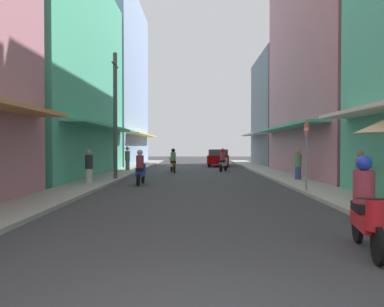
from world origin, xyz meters
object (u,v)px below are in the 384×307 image
pedestrian_foreground (360,175)px  pedestrian_midway (127,157)px  pedestrian_far (298,165)px  utility_pole (115,115)px  motorbike_orange (173,162)px  street_sign_no_entry (306,146)px  motorbike_red (366,209)px  motorbike_blue (141,169)px  parked_car (219,158)px  pedestrian_crossing (89,167)px  motorbike_silver (223,161)px

pedestrian_foreground → pedestrian_midway: pedestrian_midway is taller
pedestrian_far → utility_pole: utility_pole is taller
motorbike_orange → street_sign_no_entry: size_ratio=0.67×
motorbike_red → motorbike_blue: bearing=117.3°
pedestrian_foreground → pedestrian_far: 5.97m
parked_car → pedestrian_crossing: (-6.69, -15.00, 0.05)m
motorbike_silver → pedestrian_midway: 6.49m
motorbike_red → motorbike_blue: size_ratio=0.99×
motorbike_blue → street_sign_no_entry: street_sign_no_entry is taller
pedestrian_midway → street_sign_no_entry: bearing=-52.1°
motorbike_red → street_sign_no_entry: street_sign_no_entry is taller
parked_car → motorbike_blue: bearing=-106.5°
motorbike_orange → pedestrian_far: 8.87m
pedestrian_far → pedestrian_crossing: 9.85m
street_sign_no_entry → motorbike_orange: bearing=117.8°
motorbike_blue → street_sign_no_entry: bearing=-24.9°
pedestrian_crossing → utility_pole: (0.73, 1.99, 2.47)m
pedestrian_midway → utility_pole: (0.59, -6.23, 2.29)m
street_sign_no_entry → utility_pole: bearing=148.8°
motorbike_silver → motorbike_orange: bearing=-164.0°
motorbike_blue → parked_car: motorbike_blue is taller
motorbike_blue → parked_car: 15.51m
motorbike_orange → pedestrian_far: (6.49, -6.05, 0.10)m
street_sign_no_entry → motorbike_red: bearing=-99.5°
pedestrian_far → pedestrian_crossing: pedestrian_far is taller
motorbike_silver → motorbike_red: bearing=-87.1°
motorbike_orange → motorbike_red: bearing=-76.3°
motorbike_silver → street_sign_no_entry: (2.15, -11.47, 1.01)m
motorbike_orange → parked_car: motorbike_orange is taller
utility_pole → parked_car: bearing=65.4°
pedestrian_crossing → utility_pole: utility_pole is taller
motorbike_silver → pedestrian_far: (3.11, -7.02, 0.10)m
parked_car → utility_pole: utility_pole is taller
motorbike_blue → pedestrian_foreground: pedestrian_foreground is taller
motorbike_red → pedestrian_midway: bearing=112.1°
pedestrian_far → motorbike_blue: bearing=-169.0°
pedestrian_far → pedestrian_crossing: bearing=-170.8°
pedestrian_foreground → motorbike_blue: bearing=149.8°
pedestrian_foreground → pedestrian_far: size_ratio=0.99×
motorbike_orange → pedestrian_crossing: size_ratio=1.13×
motorbike_blue → parked_car: (4.41, 14.87, 0.04)m
pedestrian_midway → street_sign_no_entry: size_ratio=0.65×
pedestrian_crossing → street_sign_no_entry: (8.77, -2.88, 0.93)m
parked_car → pedestrian_far: 13.77m
pedestrian_midway → motorbike_silver: bearing=3.3°
pedestrian_crossing → utility_pole: bearing=69.8°
utility_pole → street_sign_no_entry: utility_pole is taller
motorbike_silver → street_sign_no_entry: street_sign_no_entry is taller
motorbike_red → motorbike_orange: bearing=103.7°
motorbike_silver → pedestrian_far: 7.67m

